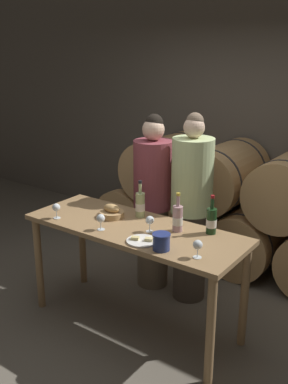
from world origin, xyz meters
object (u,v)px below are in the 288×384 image
at_px(cheese_plate, 142,241).
at_px(wine_glass_left, 101,219).
at_px(wine_bottle_red, 211,221).
at_px(wine_glass_far_left, 56,208).
at_px(wine_glass_right, 198,245).
at_px(wine_bottle_rose, 178,218).
at_px(wine_glass_center, 150,221).
at_px(tasting_table, 134,240).
at_px(wine_bottle_white, 140,205).
at_px(person_left, 153,202).
at_px(blue_crock, 161,241).
at_px(person_right, 191,209).
at_px(bread_basket, 112,212).

relative_size(cheese_plate, wine_glass_left, 1.78).
xyz_separation_m(wine_bottle_red, cheese_plate, (-0.33, -0.44, -0.09)).
height_order(wine_glass_far_left, wine_glass_right, same).
relative_size(wine_bottle_rose, wine_glass_center, 2.42).
bearing_deg(wine_bottle_rose, wine_bottle_red, 25.66).
distance_m(wine_bottle_rose, cheese_plate, 0.35).
bearing_deg(wine_glass_right, wine_glass_far_left, -178.12).
xyz_separation_m(tasting_table, wine_bottle_white, (-0.09, 0.20, 0.22)).
relative_size(tasting_table, wine_glass_left, 14.18).
relative_size(tasting_table, wine_glass_right, 14.18).
xyz_separation_m(person_left, wine_glass_right, (0.95, -0.85, 0.13)).
bearing_deg(wine_glass_left, wine_glass_far_left, -176.41).
bearing_deg(blue_crock, wine_glass_center, 139.22).
bearing_deg(wine_bottle_rose, wine_glass_right, -41.63).
bearing_deg(person_left, wine_bottle_red, -27.02).
xyz_separation_m(person_left, blue_crock, (0.68, -0.89, 0.11)).
bearing_deg(wine_bottle_rose, cheese_plate, -107.39).
bearing_deg(person_left, wine_bottle_white, -67.80).
bearing_deg(cheese_plate, wine_glass_left, -179.86).
relative_size(person_right, wine_glass_far_left, 13.48).
bearing_deg(wine_bottle_rose, wine_glass_left, -146.62).
xyz_separation_m(person_left, wine_glass_center, (0.43, -0.67, 0.13)).
bearing_deg(wine_glass_left, bread_basket, 111.92).
height_order(tasting_table, person_right, person_right).
bearing_deg(wine_glass_center, bread_basket, 171.23).
relative_size(person_left, wine_glass_right, 13.12).
bearing_deg(bread_basket, person_right, 55.68).
relative_size(wine_bottle_red, blue_crock, 2.36).
bearing_deg(wine_glass_left, wine_bottle_white, 78.89).
relative_size(wine_bottle_rose, wine_glass_far_left, 2.42).
relative_size(person_left, wine_glass_center, 13.12).
xyz_separation_m(wine_bottle_red, wine_bottle_rose, (-0.23, -0.11, 0.00)).
distance_m(wine_glass_left, wine_glass_center, 0.38).
bearing_deg(wine_glass_center, tasting_table, 174.80).
bearing_deg(wine_glass_far_left, blue_crock, 0.15).
bearing_deg(bread_basket, tasting_table, -10.87).
relative_size(tasting_table, cheese_plate, 7.96).
bearing_deg(wine_bottle_red, wine_bottle_rose, -154.34).
height_order(tasting_table, wine_bottle_white, wine_bottle_white).
bearing_deg(wine_bottle_rose, person_left, 138.31).
height_order(wine_glass_center, wine_glass_right, same).
bearing_deg(person_left, wine_glass_center, -57.02).
height_order(blue_crock, wine_glass_center, wine_glass_center).
distance_m(blue_crock, cheese_plate, 0.20).
relative_size(person_right, wine_bottle_rose, 5.58).
height_order(bread_basket, wine_glass_left, wine_glass_left).
distance_m(bread_basket, cheese_plate, 0.56).
bearing_deg(blue_crock, wine_glass_left, 177.43).
distance_m(wine_bottle_red, wine_glass_right, 0.44).
bearing_deg(blue_crock, wine_bottle_white, 139.14).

